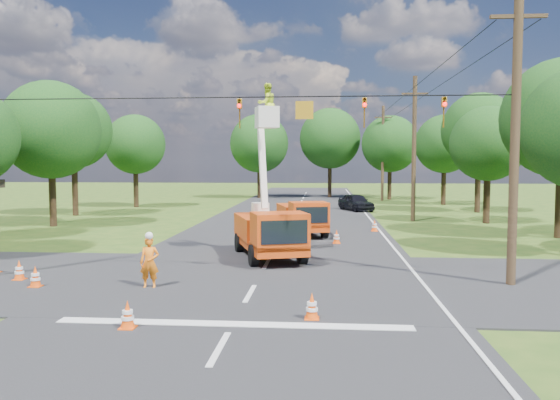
# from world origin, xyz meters

# --- Properties ---
(ground) EXTENTS (140.00, 140.00, 0.00)m
(ground) POSITION_xyz_m (0.00, 20.00, 0.00)
(ground) COLOR #2B4D17
(ground) RESTS_ON ground
(road_main) EXTENTS (12.00, 100.00, 0.06)m
(road_main) POSITION_xyz_m (0.00, 20.00, 0.00)
(road_main) COLOR black
(road_main) RESTS_ON ground
(road_cross) EXTENTS (56.00, 10.00, 0.07)m
(road_cross) POSITION_xyz_m (0.00, 2.00, 0.00)
(road_cross) COLOR black
(road_cross) RESTS_ON ground
(stop_bar) EXTENTS (9.00, 0.45, 0.02)m
(stop_bar) POSITION_xyz_m (0.00, -3.20, 0.00)
(stop_bar) COLOR silver
(stop_bar) RESTS_ON ground
(edge_line) EXTENTS (0.12, 90.00, 0.02)m
(edge_line) POSITION_xyz_m (5.60, 20.00, 0.00)
(edge_line) COLOR silver
(edge_line) RESTS_ON ground
(bucket_truck) EXTENTS (3.72, 6.04, 7.46)m
(bucket_truck) POSITION_xyz_m (-0.03, 6.43, 1.61)
(bucket_truck) COLOR #C5390D
(bucket_truck) RESTS_ON ground
(second_truck) EXTENTS (3.19, 5.62, 1.99)m
(second_truck) POSITION_xyz_m (1.07, 13.95, 1.03)
(second_truck) COLOR #C5390D
(second_truck) RESTS_ON ground
(ground_worker) EXTENTS (0.66, 0.47, 1.70)m
(ground_worker) POSITION_xyz_m (-3.37, 0.62, 0.85)
(ground_worker) COLOR orange
(ground_worker) RESTS_ON ground
(distant_car) EXTENTS (3.25, 4.58, 1.45)m
(distant_car) POSITION_xyz_m (5.00, 29.69, 0.72)
(distant_car) COLOR black
(distant_car) RESTS_ON ground
(traffic_cone_0) EXTENTS (0.38, 0.38, 0.71)m
(traffic_cone_0) POSITION_xyz_m (-2.53, -3.68, 0.36)
(traffic_cone_0) COLOR #FF520D
(traffic_cone_0) RESTS_ON ground
(traffic_cone_1) EXTENTS (0.38, 0.38, 0.71)m
(traffic_cone_1) POSITION_xyz_m (1.97, -2.53, 0.36)
(traffic_cone_1) COLOR #FF520D
(traffic_cone_1) RESTS_ON ground
(traffic_cone_2) EXTENTS (0.38, 0.38, 0.71)m
(traffic_cone_2) POSITION_xyz_m (0.24, 8.09, 0.36)
(traffic_cone_2) COLOR #FF520D
(traffic_cone_2) RESTS_ON ground
(traffic_cone_3) EXTENTS (0.38, 0.38, 0.71)m
(traffic_cone_3) POSITION_xyz_m (2.93, 10.78, 0.36)
(traffic_cone_3) COLOR #FF520D
(traffic_cone_3) RESTS_ON ground
(traffic_cone_4) EXTENTS (0.38, 0.38, 0.71)m
(traffic_cone_4) POSITION_xyz_m (-7.13, 0.42, 0.36)
(traffic_cone_4) COLOR #FF520D
(traffic_cone_4) RESTS_ON ground
(traffic_cone_5) EXTENTS (0.38, 0.38, 0.71)m
(traffic_cone_5) POSITION_xyz_m (-8.25, 1.41, 0.36)
(traffic_cone_5) COLOR #FF520D
(traffic_cone_5) RESTS_ON ground
(traffic_cone_7) EXTENTS (0.38, 0.38, 0.71)m
(traffic_cone_7) POSITION_xyz_m (5.28, 15.81, 0.36)
(traffic_cone_7) COLOR #FF520D
(traffic_cone_7) RESTS_ON ground
(traffic_cone_8) EXTENTS (0.38, 0.38, 0.71)m
(traffic_cone_8) POSITION_xyz_m (0.58, 8.92, 0.36)
(traffic_cone_8) COLOR #FF520D
(traffic_cone_8) RESTS_ON ground
(pole_right_near) EXTENTS (1.80, 0.30, 10.00)m
(pole_right_near) POSITION_xyz_m (8.50, 2.00, 5.11)
(pole_right_near) COLOR #4C3823
(pole_right_near) RESTS_ON ground
(pole_right_mid) EXTENTS (1.80, 0.30, 10.00)m
(pole_right_mid) POSITION_xyz_m (8.50, 22.00, 5.11)
(pole_right_mid) COLOR #4C3823
(pole_right_mid) RESTS_ON ground
(pole_right_far) EXTENTS (1.80, 0.30, 10.00)m
(pole_right_far) POSITION_xyz_m (8.50, 42.00, 5.11)
(pole_right_far) COLOR #4C3823
(pole_right_far) RESTS_ON ground
(signal_span) EXTENTS (18.00, 0.29, 1.07)m
(signal_span) POSITION_xyz_m (2.23, 1.99, 5.88)
(signal_span) COLOR black
(signal_span) RESTS_ON ground
(tree_left_d) EXTENTS (6.20, 6.20, 9.24)m
(tree_left_d) POSITION_xyz_m (-15.00, 17.00, 6.12)
(tree_left_d) COLOR #382616
(tree_left_d) RESTS_ON ground
(tree_left_e) EXTENTS (5.80, 5.80, 9.41)m
(tree_left_e) POSITION_xyz_m (-16.80, 24.00, 6.49)
(tree_left_e) COLOR #382616
(tree_left_e) RESTS_ON ground
(tree_left_f) EXTENTS (5.40, 5.40, 8.40)m
(tree_left_f) POSITION_xyz_m (-14.80, 32.00, 5.69)
(tree_left_f) COLOR #382616
(tree_left_f) RESTS_ON ground
(tree_right_c) EXTENTS (5.00, 5.00, 7.83)m
(tree_right_c) POSITION_xyz_m (13.20, 21.00, 5.31)
(tree_right_c) COLOR #382616
(tree_right_c) RESTS_ON ground
(tree_right_d) EXTENTS (6.00, 6.00, 9.70)m
(tree_right_d) POSITION_xyz_m (14.80, 29.00, 6.68)
(tree_right_d) COLOR #382616
(tree_right_d) RESTS_ON ground
(tree_right_e) EXTENTS (5.60, 5.60, 8.63)m
(tree_right_e) POSITION_xyz_m (13.80, 37.00, 5.81)
(tree_right_e) COLOR #382616
(tree_right_e) RESTS_ON ground
(tree_far_a) EXTENTS (6.60, 6.60, 9.50)m
(tree_far_a) POSITION_xyz_m (-5.00, 45.00, 6.19)
(tree_far_a) COLOR #382616
(tree_far_a) RESTS_ON ground
(tree_far_b) EXTENTS (7.00, 7.00, 10.32)m
(tree_far_b) POSITION_xyz_m (3.00, 47.00, 6.81)
(tree_far_b) COLOR #382616
(tree_far_b) RESTS_ON ground
(tree_far_c) EXTENTS (6.20, 6.20, 9.18)m
(tree_far_c) POSITION_xyz_m (9.50, 44.00, 6.06)
(tree_far_c) COLOR #382616
(tree_far_c) RESTS_ON ground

